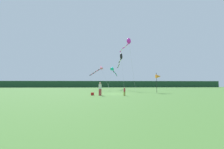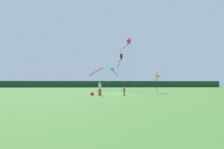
{
  "view_description": "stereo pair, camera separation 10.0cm",
  "coord_description": "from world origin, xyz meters",
  "px_view_note": "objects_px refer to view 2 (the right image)",
  "views": [
    {
      "loc": [
        -1.86,
        -23.65,
        1.6
      ],
      "look_at": [
        0.0,
        6.0,
        3.51
      ],
      "focal_mm": 23.46,
      "sensor_mm": 36.0,
      "label": 1
    },
    {
      "loc": [
        -1.76,
        -23.65,
        1.6
      ],
      "look_at": [
        0.0,
        6.0,
        3.51
      ],
      "focal_mm": 23.46,
      "sensor_mm": 36.0,
      "label": 2
    }
  ],
  "objects_px": {
    "kite_black": "(121,58)",
    "kite_magenta": "(128,42)",
    "banner_flag_pole": "(158,77)",
    "kite_rainbow": "(99,69)",
    "cooler_box": "(92,94)",
    "person_child": "(124,91)",
    "kite_cyan": "(113,69)",
    "person_adult": "(100,88)"
  },
  "relations": [
    {
      "from": "kite_cyan",
      "to": "kite_black",
      "type": "distance_m",
      "value": 6.16
    },
    {
      "from": "cooler_box",
      "to": "kite_magenta",
      "type": "bearing_deg",
      "value": 59.02
    },
    {
      "from": "cooler_box",
      "to": "person_adult",
      "type": "bearing_deg",
      "value": -21.95
    },
    {
      "from": "person_adult",
      "to": "kite_cyan",
      "type": "height_order",
      "value": "kite_cyan"
    },
    {
      "from": "banner_flag_pole",
      "to": "person_child",
      "type": "bearing_deg",
      "value": -139.17
    },
    {
      "from": "person_child",
      "to": "kite_rainbow",
      "type": "relative_size",
      "value": 0.13
    },
    {
      "from": "kite_magenta",
      "to": "kite_rainbow",
      "type": "bearing_deg",
      "value": 144.23
    },
    {
      "from": "person_child",
      "to": "kite_magenta",
      "type": "relative_size",
      "value": 0.1
    },
    {
      "from": "kite_rainbow",
      "to": "kite_cyan",
      "type": "bearing_deg",
      "value": 36.9
    },
    {
      "from": "kite_rainbow",
      "to": "kite_magenta",
      "type": "bearing_deg",
      "value": -35.77
    },
    {
      "from": "banner_flag_pole",
      "to": "kite_rainbow",
      "type": "relative_size",
      "value": 0.41
    },
    {
      "from": "banner_flag_pole",
      "to": "kite_rainbow",
      "type": "bearing_deg",
      "value": 132.63
    },
    {
      "from": "cooler_box",
      "to": "banner_flag_pole",
      "type": "xyz_separation_m",
      "value": [
        11.43,
        4.96,
        2.73
      ]
    },
    {
      "from": "person_adult",
      "to": "person_child",
      "type": "relative_size",
      "value": 1.59
    },
    {
      "from": "banner_flag_pole",
      "to": "kite_cyan",
      "type": "xyz_separation_m",
      "value": [
        -7.22,
        14.71,
        2.86
      ]
    },
    {
      "from": "person_adult",
      "to": "kite_magenta",
      "type": "xyz_separation_m",
      "value": [
        6.13,
        12.44,
        10.18
      ]
    },
    {
      "from": "cooler_box",
      "to": "kite_rainbow",
      "type": "relative_size",
      "value": 0.05
    },
    {
      "from": "person_adult",
      "to": "kite_black",
      "type": "bearing_deg",
      "value": 72.19
    },
    {
      "from": "person_adult",
      "to": "kite_magenta",
      "type": "height_order",
      "value": "kite_magenta"
    },
    {
      "from": "banner_flag_pole",
      "to": "kite_cyan",
      "type": "distance_m",
      "value": 16.64
    },
    {
      "from": "cooler_box",
      "to": "kite_cyan",
      "type": "height_order",
      "value": "kite_cyan"
    },
    {
      "from": "kite_magenta",
      "to": "cooler_box",
      "type": "bearing_deg",
      "value": -120.98
    },
    {
      "from": "banner_flag_pole",
      "to": "kite_black",
      "type": "xyz_separation_m",
      "value": [
        -5.71,
        9.07,
        4.81
      ]
    },
    {
      "from": "person_child",
      "to": "kite_cyan",
      "type": "relative_size",
      "value": 0.11
    },
    {
      "from": "banner_flag_pole",
      "to": "cooler_box",
      "type": "bearing_deg",
      "value": -156.54
    },
    {
      "from": "person_child",
      "to": "kite_cyan",
      "type": "xyz_separation_m",
      "value": [
        -0.16,
        20.82,
        5.14
      ]
    },
    {
      "from": "kite_rainbow",
      "to": "kite_magenta",
      "type": "relative_size",
      "value": 0.73
    },
    {
      "from": "kite_black",
      "to": "kite_magenta",
      "type": "bearing_deg",
      "value": -53.63
    },
    {
      "from": "cooler_box",
      "to": "kite_rainbow",
      "type": "bearing_deg",
      "value": 88.4
    },
    {
      "from": "banner_flag_pole",
      "to": "kite_cyan",
      "type": "relative_size",
      "value": 0.34
    },
    {
      "from": "person_adult",
      "to": "cooler_box",
      "type": "distance_m",
      "value": 1.43
    },
    {
      "from": "banner_flag_pole",
      "to": "kite_magenta",
      "type": "distance_m",
      "value": 11.66
    },
    {
      "from": "kite_black",
      "to": "kite_magenta",
      "type": "height_order",
      "value": "kite_magenta"
    },
    {
      "from": "cooler_box",
      "to": "kite_magenta",
      "type": "relative_size",
      "value": 0.03
    },
    {
      "from": "kite_black",
      "to": "person_adult",
      "type": "bearing_deg",
      "value": -107.81
    },
    {
      "from": "cooler_box",
      "to": "kite_black",
      "type": "bearing_deg",
      "value": 67.8
    },
    {
      "from": "kite_black",
      "to": "person_child",
      "type": "bearing_deg",
      "value": -95.12
    },
    {
      "from": "cooler_box",
      "to": "person_child",
      "type": "bearing_deg",
      "value": -14.73
    },
    {
      "from": "person_adult",
      "to": "kite_black",
      "type": "distance_m",
      "value": 16.61
    },
    {
      "from": "kite_rainbow",
      "to": "kite_black",
      "type": "height_order",
      "value": "kite_black"
    },
    {
      "from": "person_adult",
      "to": "kite_black",
      "type": "height_order",
      "value": "kite_black"
    },
    {
      "from": "cooler_box",
      "to": "kite_magenta",
      "type": "xyz_separation_m",
      "value": [
        7.21,
        12.01,
        11.01
      ]
    }
  ]
}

